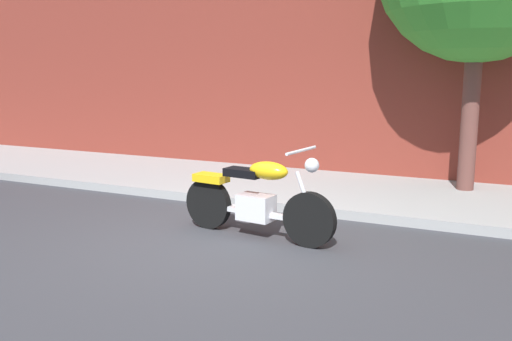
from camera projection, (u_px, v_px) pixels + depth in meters
name	position (u px, v px, depth m)	size (l,w,h in m)	color
ground_plane	(216.00, 242.00, 6.63)	(60.00, 60.00, 0.00)	#38383D
sidewalk	(304.00, 188.00, 9.34)	(25.54, 2.83, 0.14)	#9B9B9B
motorcycle	(256.00, 199.00, 6.77)	(2.13, 0.71, 1.16)	black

